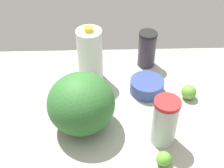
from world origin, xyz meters
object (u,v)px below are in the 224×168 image
Objects in this scene: shaker_bottle at (147,49)px; watermelon at (81,103)px; tumbler_cup at (165,121)px; milk_jug at (90,55)px; mixing_bowl at (147,86)px; lime_by_jug at (164,159)px; lime_loose at (189,92)px.

watermelon reaches higher than shaker_bottle.
tumbler_cup is 0.73× the size of milk_jug.
tumbler_cup is at bearing 90.94° from shaker_bottle.
mixing_bowl is 0.75× the size of tumbler_cup.
tumbler_cup is 3.73× the size of lime_by_jug.
shaker_bottle is at bearing -89.06° from tumbler_cup.
watermelon is at bearing 34.54° from mixing_bowl.
shaker_bottle is (-1.84, -18.99, 5.64)cm from mixing_bowl.
lime_loose is (-42.58, -13.47, -7.86)cm from watermelon.
tumbler_cup reaches higher than lime_loose.
milk_jug is at bearing -95.28° from watermelon.
lime_loose is (-14.73, 23.42, -5.48)cm from shaker_bottle.
lime_loose is (-40.02, 14.26, -9.01)cm from milk_jug.
shaker_bottle is at bearing -160.08° from milk_jug.
mixing_bowl reaches higher than lime_by_jug.
milk_jug is 43.43cm from lime_loose.
milk_jug reaches higher than mixing_bowl.
shaker_bottle reaches higher than lime_by_jug.
shaker_bottle is (0.74, -44.95, -0.93)cm from tumbler_cup.
tumbler_cup is at bearing 126.03° from milk_jug.
lime_loose is 35.25cm from lime_by_jug.
shaker_bottle is 46.29cm from watermelon.
watermelon is at bearing -15.74° from tumbler_cup.
lime_by_jug is at bearing 146.21° from watermelon.
watermelon is at bearing 52.95° from shaker_bottle.
milk_jug is (26.03, -35.79, 2.60)cm from tumbler_cup.
milk_jug is at bearing 19.92° from shaker_bottle.
watermelon reaches higher than lime_by_jug.
milk_jug is (23.45, -9.83, 9.16)cm from mixing_bowl.
watermelon reaches higher than mixing_bowl.
mixing_bowl is 0.55× the size of milk_jug.
lime_by_jug is (-27.40, 18.34, -8.36)cm from watermelon.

